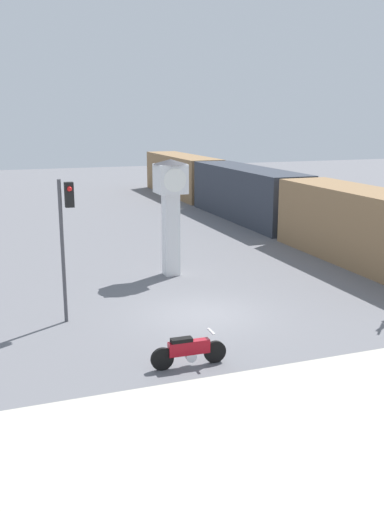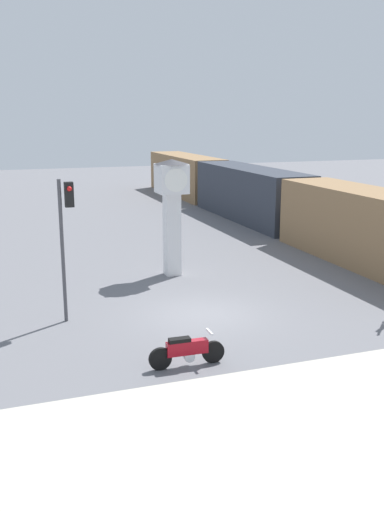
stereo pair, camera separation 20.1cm
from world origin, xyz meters
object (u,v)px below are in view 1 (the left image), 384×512
(motorcycle, at_px, (189,351))
(traffic_light, at_px, (66,226))
(freight_train, at_px, (247,194))
(clock_tower, at_px, (171,199))

(motorcycle, distance_m, traffic_light, 5.99)
(motorcycle, xyz_separation_m, freight_train, (11.43, 20.41, 1.25))
(clock_tower, bearing_deg, motorcycle, -105.15)
(motorcycle, height_order, clock_tower, clock_tower)
(clock_tower, distance_m, traffic_light, 6.57)
(motorcycle, bearing_deg, clock_tower, 76.35)
(motorcycle, height_order, traffic_light, traffic_light)
(clock_tower, bearing_deg, freight_train, 51.70)
(clock_tower, height_order, freight_train, clock_tower)
(motorcycle, xyz_separation_m, clock_tower, (2.44, 9.02, 2.83))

